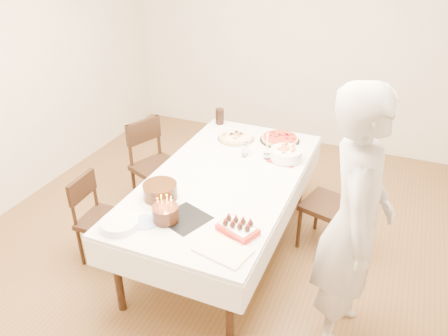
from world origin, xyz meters
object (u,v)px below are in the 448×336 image
at_px(pizza_pepperoni, 280,139).
at_px(chair_left_savory, 158,168).
at_px(chair_right_savory, 328,205).
at_px(chair_left_dessert, 104,220).
at_px(dining_table, 224,214).
at_px(cola_glass, 220,116).
at_px(taper_candle, 267,146).
at_px(person, 354,224).
at_px(pizza_white, 236,138).
at_px(pasta_bowl, 286,154).
at_px(layer_cake, 160,191).
at_px(strawberry_box, 238,228).
at_px(birthday_cake, 165,209).

bearing_deg(pizza_pepperoni, chair_left_savory, -156.97).
distance_m(chair_right_savory, chair_left_dessert, 1.91).
bearing_deg(chair_right_savory, chair_left_savory, -163.97).
bearing_deg(dining_table, cola_glass, 115.16).
height_order(chair_left_dessert, taper_candle, taper_candle).
distance_m(person, pizza_white, 1.73).
relative_size(pizza_pepperoni, taper_candle, 1.49).
relative_size(person, pasta_bowl, 6.69).
relative_size(chair_right_savory, person, 0.46).
bearing_deg(dining_table, layer_cake, -123.06).
height_order(dining_table, strawberry_box, strawberry_box).
distance_m(pizza_pepperoni, layer_cake, 1.42).
relative_size(dining_table, cola_glass, 13.37).
bearing_deg(strawberry_box, layer_cake, 167.14).
height_order(pizza_pepperoni, layer_cake, layer_cake).
bearing_deg(taper_candle, pizza_pepperoni, 89.39).
xyz_separation_m(person, pizza_pepperoni, (-0.86, 1.32, -0.15)).
bearing_deg(pizza_white, birthday_cake, -88.96).
xyz_separation_m(chair_right_savory, cola_glass, (-1.27, 0.58, 0.40)).
bearing_deg(pasta_bowl, layer_cake, -125.67).
bearing_deg(cola_glass, taper_candle, -38.52).
relative_size(chair_left_dessert, layer_cake, 2.42).
distance_m(dining_table, chair_left_savory, 0.94).
distance_m(chair_left_dessert, pizza_white, 1.43).
bearing_deg(chair_left_dessert, pizza_white, -124.18).
height_order(chair_left_dessert, layer_cake, layer_cake).
bearing_deg(chair_left_dessert, dining_table, -153.90).
relative_size(pizza_white, taper_candle, 1.39).
bearing_deg(layer_cake, chair_left_savory, 122.70).
distance_m(chair_right_savory, pizza_white, 1.07).
bearing_deg(chair_left_savory, birthday_cake, 145.68).
relative_size(dining_table, pizza_pepperoni, 5.68).
height_order(pizza_pepperoni, pasta_bowl, pasta_bowl).
distance_m(chair_left_savory, chair_left_dessert, 0.86).
xyz_separation_m(person, pasta_bowl, (-0.70, 0.98, -0.12)).
bearing_deg(layer_cake, strawberry_box, -12.86).
xyz_separation_m(chair_left_savory, pasta_bowl, (1.24, 0.12, 0.35)).
distance_m(chair_left_dessert, strawberry_box, 1.32).
relative_size(chair_left_savory, pizza_white, 2.59).
bearing_deg(cola_glass, chair_left_dessert, -106.02).
relative_size(pizza_white, layer_cake, 1.09).
bearing_deg(pizza_white, cola_glass, 135.37).
height_order(chair_right_savory, pizza_pepperoni, chair_right_savory).
height_order(pizza_pepperoni, cola_glass, cola_glass).
relative_size(chair_right_savory, pasta_bowl, 3.10).
relative_size(dining_table, taper_candle, 8.43).
height_order(pasta_bowl, layer_cake, layer_cake).
height_order(chair_left_dessert, cola_glass, cola_glass).
relative_size(layer_cake, strawberry_box, 1.25).
relative_size(pizza_white, strawberry_box, 1.36).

